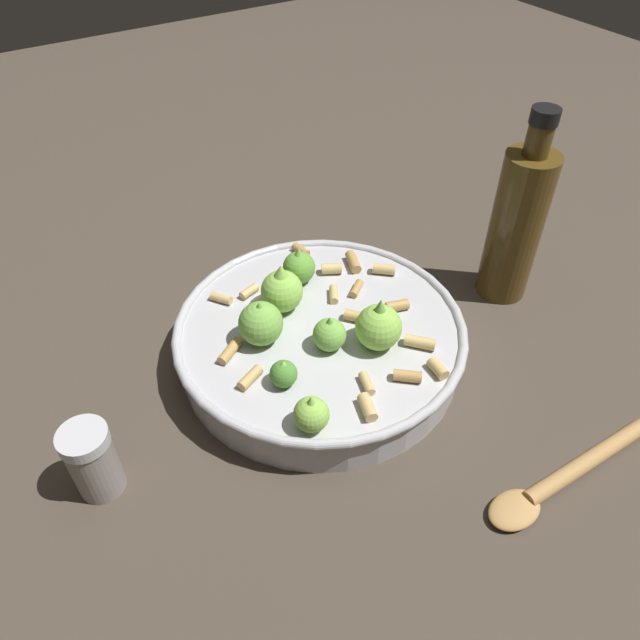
% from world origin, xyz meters
% --- Properties ---
extents(ground_plane, '(2.40, 2.40, 0.00)m').
position_xyz_m(ground_plane, '(0.00, 0.00, 0.00)').
color(ground_plane, '#42382D').
extents(cooking_pan, '(0.31, 0.31, 0.11)m').
position_xyz_m(cooking_pan, '(0.00, 0.00, 0.03)').
color(cooking_pan, '#B7B7BC').
rests_on(cooking_pan, ground).
extents(pepper_shaker, '(0.04, 0.04, 0.08)m').
position_xyz_m(pepper_shaker, '(0.26, 0.03, 0.04)').
color(pepper_shaker, gray).
rests_on(pepper_shaker, ground).
extents(olive_oil_bottle, '(0.06, 0.06, 0.23)m').
position_xyz_m(olive_oil_bottle, '(-0.25, 0.02, 0.10)').
color(olive_oil_bottle, '#4C3814').
rests_on(olive_oil_bottle, ground).
extents(wooden_spoon, '(0.21, 0.04, 0.02)m').
position_xyz_m(wooden_spoon, '(-0.11, 0.25, 0.01)').
color(wooden_spoon, '#B2844C').
rests_on(wooden_spoon, ground).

